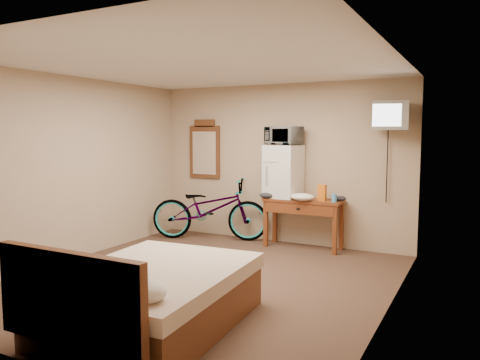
{
  "coord_description": "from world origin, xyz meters",
  "views": [
    {
      "loc": [
        2.87,
        -4.56,
        1.72
      ],
      "look_at": [
        0.04,
        0.87,
        1.12
      ],
      "focal_mm": 35.0,
      "sensor_mm": 36.0,
      "label": 1
    }
  ],
  "objects_px": {
    "blue_cup": "(334,198)",
    "wall_mirror": "(205,150)",
    "desk": "(303,208)",
    "microwave": "(284,136)",
    "crt_television": "(389,116)",
    "bed": "(148,296)",
    "mini_fridge": "(283,171)",
    "bicycle": "(210,209)"
  },
  "relations": [
    {
      "from": "blue_cup",
      "to": "wall_mirror",
      "type": "bearing_deg",
      "value": 171.83
    },
    {
      "from": "desk",
      "to": "microwave",
      "type": "height_order",
      "value": "microwave"
    },
    {
      "from": "crt_television",
      "to": "bed",
      "type": "bearing_deg",
      "value": -112.67
    },
    {
      "from": "mini_fridge",
      "to": "bed",
      "type": "distance_m",
      "value": 3.55
    },
    {
      "from": "microwave",
      "to": "blue_cup",
      "type": "height_order",
      "value": "microwave"
    },
    {
      "from": "blue_cup",
      "to": "bed",
      "type": "xyz_separation_m",
      "value": [
        -0.71,
        -3.31,
        -0.51
      ]
    },
    {
      "from": "blue_cup",
      "to": "bicycle",
      "type": "relative_size",
      "value": 0.06
    },
    {
      "from": "wall_mirror",
      "to": "blue_cup",
      "type": "bearing_deg",
      "value": -8.17
    },
    {
      "from": "mini_fridge",
      "to": "blue_cup",
      "type": "distance_m",
      "value": 0.91
    },
    {
      "from": "wall_mirror",
      "to": "bicycle",
      "type": "bearing_deg",
      "value": -49.53
    },
    {
      "from": "bed",
      "to": "crt_television",
      "type": "bearing_deg",
      "value": 67.33
    },
    {
      "from": "blue_cup",
      "to": "wall_mirror",
      "type": "relative_size",
      "value": 0.12
    },
    {
      "from": "mini_fridge",
      "to": "crt_television",
      "type": "xyz_separation_m",
      "value": [
        1.55,
        -0.04,
        0.82
      ]
    },
    {
      "from": "blue_cup",
      "to": "microwave",
      "type": "bearing_deg",
      "value": 171.34
    },
    {
      "from": "mini_fridge",
      "to": "microwave",
      "type": "distance_m",
      "value": 0.54
    },
    {
      "from": "desk",
      "to": "crt_television",
      "type": "height_order",
      "value": "crt_television"
    },
    {
      "from": "mini_fridge",
      "to": "bed",
      "type": "xyz_separation_m",
      "value": [
        0.13,
        -3.44,
        -0.85
      ]
    },
    {
      "from": "blue_cup",
      "to": "desk",
      "type": "bearing_deg",
      "value": 171.67
    },
    {
      "from": "wall_mirror",
      "to": "bed",
      "type": "height_order",
      "value": "wall_mirror"
    },
    {
      "from": "mini_fridge",
      "to": "bed",
      "type": "height_order",
      "value": "mini_fridge"
    },
    {
      "from": "bed",
      "to": "blue_cup",
      "type": "bearing_deg",
      "value": 77.9
    },
    {
      "from": "blue_cup",
      "to": "bicycle",
      "type": "bearing_deg",
      "value": -179.03
    },
    {
      "from": "blue_cup",
      "to": "bed",
      "type": "distance_m",
      "value": 3.43
    },
    {
      "from": "mini_fridge",
      "to": "desk",
      "type": "bearing_deg",
      "value": -9.12
    },
    {
      "from": "desk",
      "to": "crt_television",
      "type": "bearing_deg",
      "value": 0.83
    },
    {
      "from": "wall_mirror",
      "to": "bicycle",
      "type": "xyz_separation_m",
      "value": [
        0.32,
        -0.38,
        -0.95
      ]
    },
    {
      "from": "microwave",
      "to": "wall_mirror",
      "type": "bearing_deg",
      "value": -174.24
    },
    {
      "from": "desk",
      "to": "mini_fridge",
      "type": "distance_m",
      "value": 0.64
    },
    {
      "from": "crt_television",
      "to": "bed",
      "type": "height_order",
      "value": "crt_television"
    },
    {
      "from": "crt_television",
      "to": "microwave",
      "type": "bearing_deg",
      "value": 178.65
    },
    {
      "from": "mini_fridge",
      "to": "blue_cup",
      "type": "bearing_deg",
      "value": -8.65
    },
    {
      "from": "blue_cup",
      "to": "crt_television",
      "type": "distance_m",
      "value": 1.36
    },
    {
      "from": "bicycle",
      "to": "blue_cup",
      "type": "bearing_deg",
      "value": -108.35
    },
    {
      "from": "mini_fridge",
      "to": "wall_mirror",
      "type": "relative_size",
      "value": 0.81
    },
    {
      "from": "wall_mirror",
      "to": "microwave",
      "type": "bearing_deg",
      "value": -7.9
    },
    {
      "from": "mini_fridge",
      "to": "bicycle",
      "type": "xyz_separation_m",
      "value": [
        -1.22,
        -0.16,
        -0.65
      ]
    },
    {
      "from": "crt_television",
      "to": "wall_mirror",
      "type": "relative_size",
      "value": 0.62
    },
    {
      "from": "bed",
      "to": "mini_fridge",
      "type": "bearing_deg",
      "value": 92.13
    },
    {
      "from": "microwave",
      "to": "bicycle",
      "type": "relative_size",
      "value": 0.27
    },
    {
      "from": "mini_fridge",
      "to": "bicycle",
      "type": "height_order",
      "value": "mini_fridge"
    },
    {
      "from": "blue_cup",
      "to": "wall_mirror",
      "type": "xyz_separation_m",
      "value": [
        -2.38,
        0.34,
        0.64
      ]
    },
    {
      "from": "microwave",
      "to": "mini_fridge",
      "type": "bearing_deg",
      "value": -110.05
    }
  ]
}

